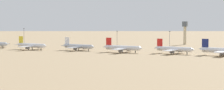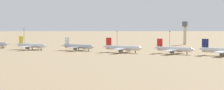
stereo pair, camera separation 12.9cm
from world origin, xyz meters
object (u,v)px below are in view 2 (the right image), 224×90
light_pole_west (24,35)px  light_pole_east (170,38)px  parked_jet_white_3 (78,46)px  control_tower (185,31)px  parked_jet_navy_6 (222,50)px  parked_jet_red_4 (122,48)px  parked_jet_red_5 (174,49)px  parked_jet_yellow_2 (31,45)px  light_pole_mid (117,37)px

light_pole_west → light_pole_east: bearing=2.4°
parked_jet_white_3 → control_tower: bearing=72.8°
parked_jet_navy_6 → light_pole_west: size_ratio=2.24×
parked_jet_red_4 → parked_jet_red_5: bearing=12.2°
parked_jet_red_4 → control_tower: size_ratio=1.47×
parked_jet_white_3 → light_pole_east: size_ratio=2.23×
parked_jet_red_4 → light_pole_east: size_ratio=2.35×
parked_jet_white_3 → parked_jet_navy_6: 129.75m
parked_jet_yellow_2 → light_pole_east: size_ratio=2.31×
parked_jet_white_3 → parked_jet_red_5: (89.73, -0.96, 0.10)m
parked_jet_navy_6 → light_pole_east: bearing=134.5°
parked_jet_navy_6 → light_pole_east: (-68.41, 89.42, 5.04)m
parked_jet_navy_6 → light_pole_east: 112.70m
parked_jet_red_4 → parked_jet_navy_6: (83.80, 1.73, 0.16)m
parked_jet_white_3 → light_pole_east: (61.28, 85.49, 5.39)m
parked_jet_red_4 → light_pole_east: (15.39, 91.15, 5.19)m
parked_jet_yellow_2 → parked_jet_white_3: (44.91, 8.46, -0.14)m
parked_jet_white_3 → light_pole_west: (-114.03, 78.08, 6.12)m
parked_jet_yellow_2 → parked_jet_red_5: bearing=12.9°
parked_jet_yellow_2 → control_tower: control_tower is taller
parked_jet_white_3 → parked_jet_red_4: size_ratio=0.95×
parked_jet_red_5 → light_pole_mid: 120.95m
parked_jet_red_5 → light_pole_west: bearing=170.8°
parked_jet_red_5 → light_pole_mid: (-86.59, 84.30, 5.05)m
control_tower → light_pole_mid: bearing=-143.5°
parked_jet_yellow_2 → parked_jet_red_5: size_ratio=1.01×
parked_jet_red_5 → control_tower: bearing=112.2°
parked_jet_red_4 → light_pole_east: light_pole_east is taller
parked_jet_yellow_2 → control_tower: 177.69m
parked_jet_navy_6 → parked_jet_red_4: bearing=-171.7°
light_pole_mid → light_pole_east: bearing=2.1°
parked_jet_red_4 → parked_jet_white_3: bearing=179.0°
parked_jet_red_5 → parked_jet_navy_6: bearing=7.7°
parked_jet_navy_6 → parked_jet_yellow_2: bearing=-171.4°
control_tower → light_pole_west: control_tower is taller
light_pole_west → parked_jet_navy_6: bearing=-18.6°
parked_jet_white_3 → parked_jet_red_5: 89.73m
control_tower → light_pole_east: control_tower is taller
parked_jet_yellow_2 → parked_jet_red_4: (90.80, 2.80, 0.05)m
parked_jet_white_3 → light_pole_mid: light_pole_mid is taller
parked_jet_yellow_2 → parked_jet_navy_6: bearing=11.2°
parked_jet_navy_6 → control_tower: (-63.61, 133.75, 11.37)m
parked_jet_navy_6 → control_tower: control_tower is taller
control_tower → parked_jet_red_4: bearing=-98.5°
parked_jet_navy_6 → light_pole_mid: size_ratio=2.51×
control_tower → light_pole_mid: (-62.94, -46.49, -6.57)m
control_tower → light_pole_east: 45.04m
parked_jet_red_4 → light_pole_west: light_pole_west is taller
light_pole_mid → light_pole_east: (58.14, 2.16, 0.24)m
parked_jet_red_4 → light_pole_mid: (-42.75, 88.99, 4.96)m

